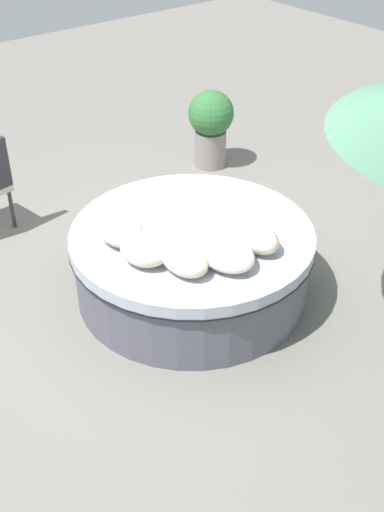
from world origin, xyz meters
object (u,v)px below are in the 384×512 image
throw_pillow_0 (121,231)px  throw_pillow_4 (255,237)px  throw_pillow_1 (145,249)px  throw_pillow_3 (225,253)px  throw_pillow_2 (184,260)px  round_bed (192,261)px  planter (211,123)px

throw_pillow_0 → throw_pillow_4: size_ratio=0.98×
throw_pillow_0 → throw_pillow_1: (0.34, -0.00, 0.01)m
throw_pillow_1 → throw_pillow_3: bearing=48.0°
throw_pillow_1 → throw_pillow_2: 0.33m
round_bed → throw_pillow_2: size_ratio=4.65×
throw_pillow_1 → throw_pillow_4: (0.40, 0.77, -0.00)m
throw_pillow_1 → throw_pillow_2: (0.29, 0.15, -0.01)m
throw_pillow_3 → throw_pillow_4: throw_pillow_4 is taller
throw_pillow_1 → planter: 2.96m
round_bed → throw_pillow_4: (0.51, 0.23, 0.41)m
throw_pillow_2 → round_bed: bearing=135.4°
throw_pillow_2 → planter: planter is taller
throw_pillow_2 → planter: bearing=136.2°
throw_pillow_4 → throw_pillow_2: bearing=-99.8°
planter → throw_pillow_3: bearing=-38.0°
throw_pillow_2 → throw_pillow_3: throw_pillow_2 is taller
throw_pillow_4 → planter: (-2.30, 1.49, -0.21)m
throw_pillow_1 → throw_pillow_4: throw_pillow_1 is taller
throw_pillow_0 → planter: (-1.56, 2.26, -0.20)m
throw_pillow_2 → throw_pillow_3: size_ratio=0.83×
throw_pillow_0 → throw_pillow_3: (0.75, 0.45, -0.00)m
round_bed → planter: (-1.80, 1.71, 0.20)m
planter → throw_pillow_1: bearing=-49.9°
throw_pillow_0 → throw_pillow_3: throw_pillow_0 is taller
throw_pillow_4 → planter: bearing=147.1°
throw_pillow_3 → throw_pillow_2: bearing=-111.3°
round_bed → planter: size_ratio=2.24×
throw_pillow_1 → planter: (-1.90, 2.26, -0.21)m
throw_pillow_2 → planter: 3.05m
throw_pillow_2 → throw_pillow_4: size_ratio=0.97×
throw_pillow_1 → throw_pillow_4: 0.87m
throw_pillow_0 → throw_pillow_4: bearing=46.2°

